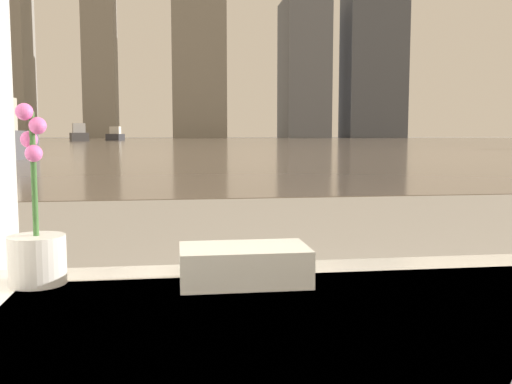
# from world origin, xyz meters

# --- Properties ---
(potted_orchid) EXTENTS (0.12, 0.12, 0.39)m
(potted_orchid) POSITION_xyz_m (-0.76, 0.99, 0.60)
(potted_orchid) COLOR silver
(potted_orchid) RESTS_ON bathtub
(towel_stack) EXTENTS (0.28, 0.16, 0.08)m
(towel_stack) POSITION_xyz_m (-0.32, 0.94, 0.55)
(towel_stack) COLOR silver
(towel_stack) RESTS_ON bathtub
(harbor_water) EXTENTS (180.00, 110.00, 0.01)m
(harbor_water) POSITION_xyz_m (0.00, 62.00, 0.01)
(harbor_water) COLOR gray
(harbor_water) RESTS_ON ground_plane
(harbor_boat_1) EXTENTS (2.01, 4.89, 1.79)m
(harbor_boat_1) POSITION_xyz_m (-8.11, 76.05, 0.64)
(harbor_boat_1) COLOR #2D2D33
(harbor_boat_1) RESTS_ON harbor_water
(harbor_boat_2) EXTENTS (3.05, 5.80, 2.07)m
(harbor_boat_2) POSITION_xyz_m (-11.59, 69.11, 0.74)
(harbor_boat_2) COLOR #4C4C51
(harbor_boat_2) RESTS_ON harbor_water
(skyline_tower_4) EXTENTS (8.91, 12.85, 28.36)m
(skyline_tower_4) POSITION_xyz_m (26.43, 118.00, 14.18)
(skyline_tower_4) COLOR slate
(skyline_tower_4) RESTS_ON ground_plane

